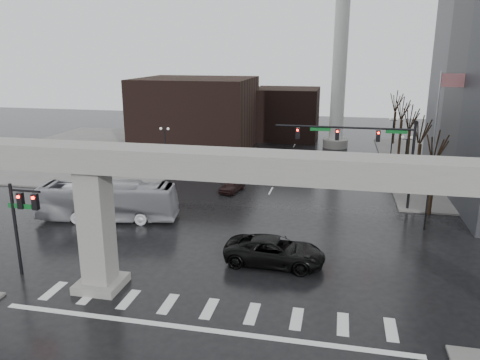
% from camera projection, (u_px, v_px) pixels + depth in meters
% --- Properties ---
extents(ground, '(160.00, 160.00, 0.00)m').
position_uv_depth(ground, '(214.00, 300.00, 26.68)').
color(ground, black).
rests_on(ground, ground).
extents(sidewalk_nw, '(28.00, 36.00, 0.15)m').
position_uv_depth(sidewalk_nw, '(103.00, 151.00, 65.83)').
color(sidewalk_nw, slate).
rests_on(sidewalk_nw, ground).
extents(elevated_guideway, '(48.00, 2.60, 8.70)m').
position_uv_depth(elevated_guideway, '(235.00, 185.00, 24.59)').
color(elevated_guideway, gray).
rests_on(elevated_guideway, ground).
extents(building_far_left, '(16.00, 14.00, 10.00)m').
position_uv_depth(building_far_left, '(196.00, 113.00, 67.75)').
color(building_far_left, black).
rests_on(building_far_left, ground).
extents(building_far_mid, '(10.00, 10.00, 8.00)m').
position_uv_depth(building_far_mid, '(286.00, 113.00, 75.02)').
color(building_far_mid, black).
rests_on(building_far_mid, ground).
extents(smokestack, '(3.60, 3.60, 30.00)m').
position_uv_depth(smokestack, '(340.00, 53.00, 65.26)').
color(smokestack, silver).
rests_on(smokestack, ground).
extents(signal_mast_arm, '(12.12, 0.43, 8.00)m').
position_uv_depth(signal_mast_arm, '(368.00, 144.00, 41.03)').
color(signal_mast_arm, black).
rests_on(signal_mast_arm, ground).
extents(signal_left_pole, '(2.30, 0.30, 6.00)m').
position_uv_depth(signal_left_pole, '(22.00, 214.00, 28.54)').
color(signal_left_pole, black).
rests_on(signal_left_pole, ground).
extents(flagpole_assembly, '(2.06, 0.12, 12.00)m').
position_uv_depth(flagpole_assembly, '(439.00, 122.00, 42.32)').
color(flagpole_assembly, silver).
rests_on(flagpole_assembly, ground).
extents(lamp_right_0, '(1.22, 0.32, 5.11)m').
position_uv_depth(lamp_right_0, '(429.00, 188.00, 36.23)').
color(lamp_right_0, black).
rests_on(lamp_right_0, ground).
extents(lamp_right_1, '(1.22, 0.32, 5.11)m').
position_uv_depth(lamp_right_1, '(406.00, 151.00, 49.42)').
color(lamp_right_1, black).
rests_on(lamp_right_1, ground).
extents(lamp_right_2, '(1.22, 0.32, 5.11)m').
position_uv_depth(lamp_right_2, '(393.00, 130.00, 62.62)').
color(lamp_right_2, black).
rests_on(lamp_right_2, ground).
extents(lamp_left_0, '(1.22, 0.32, 5.11)m').
position_uv_depth(lamp_left_0, '(108.00, 170.00, 41.67)').
color(lamp_left_0, black).
rests_on(lamp_left_0, ground).
extents(lamp_left_1, '(1.22, 0.32, 5.11)m').
position_uv_depth(lamp_left_1, '(165.00, 141.00, 54.86)').
color(lamp_left_1, black).
rests_on(lamp_left_1, ground).
extents(lamp_left_2, '(1.22, 0.32, 5.11)m').
position_uv_depth(lamp_left_2, '(200.00, 124.00, 68.06)').
color(lamp_left_2, black).
rests_on(lamp_left_2, ground).
extents(tree_right_0, '(1.09, 1.58, 7.50)m').
position_uv_depth(tree_right_0, '(433.00, 183.00, 39.99)').
color(tree_right_0, black).
rests_on(tree_right_0, ground).
extents(tree_right_1, '(1.09, 1.61, 7.67)m').
position_uv_depth(tree_right_1, '(419.00, 161.00, 47.51)').
color(tree_right_1, black).
rests_on(tree_right_1, ground).
extents(tree_right_2, '(1.10, 1.63, 7.85)m').
position_uv_depth(tree_right_2, '(408.00, 146.00, 55.03)').
color(tree_right_2, black).
rests_on(tree_right_2, ground).
extents(tree_right_3, '(1.11, 1.66, 8.02)m').
position_uv_depth(tree_right_3, '(401.00, 134.00, 62.56)').
color(tree_right_3, black).
rests_on(tree_right_3, ground).
extents(tree_right_4, '(1.12, 1.69, 8.19)m').
position_uv_depth(tree_right_4, '(394.00, 125.00, 70.08)').
color(tree_right_4, black).
rests_on(tree_right_4, ground).
extents(pickup_truck, '(6.73, 3.30, 1.84)m').
position_uv_depth(pickup_truck, '(275.00, 251.00, 30.91)').
color(pickup_truck, black).
rests_on(pickup_truck, ground).
extents(city_bus, '(11.84, 4.51, 3.22)m').
position_uv_depth(city_bus, '(107.00, 201.00, 38.94)').
color(city_bus, silver).
rests_on(city_bus, ground).
extents(far_car, '(2.29, 4.05, 1.30)m').
position_uv_depth(far_car, '(232.00, 185.00, 47.06)').
color(far_car, black).
rests_on(far_car, ground).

